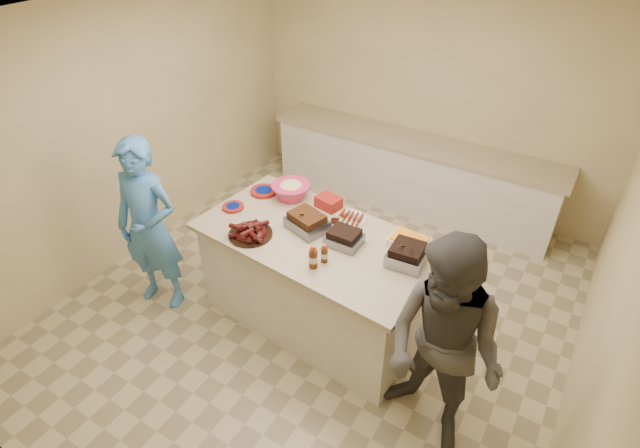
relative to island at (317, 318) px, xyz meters
The scene contains 20 objects.
room 0.16m from the island, 116.88° to the left, with size 4.50×5.00×2.70m, color beige, non-canonical shape.
back_counter 2.38m from the island, 91.75° to the left, with size 3.60×0.64×0.90m, color silver, non-canonical shape.
island is the anchor object (origin of this frame).
rib_platter 1.14m from the island, 150.63° to the right, with size 0.38×0.38×0.15m, color #450C0A, non-canonical shape.
pulled_pork_tray 0.99m from the island, 160.10° to the left, with size 0.34×0.26×0.10m, color #47230F.
brisket_tray 1.01m from the island, ahead, with size 0.28×0.23×0.08m, color black.
roasting_pan 1.26m from the island, ahead, with size 0.28×0.28×0.11m, color gray.
coleslaw_bowl 1.18m from the island, 143.30° to the left, with size 0.37×0.37×0.25m, color #CC2756, non-canonical shape.
sausage_plate 1.06m from the island, 71.83° to the left, with size 0.27×0.27×0.04m, color silver.
mac_cheese_dish 1.25m from the island, 22.65° to the left, with size 0.32×0.23×0.08m, color #FFA01A.
bbq_bottle_a 1.06m from the island, 62.51° to the right, with size 0.07×0.07×0.21m, color #461F09.
bbq_bottle_b 1.04m from the island, 48.43° to the right, with size 0.06×0.06×0.17m, color #461F09.
mustard_bottle 1.02m from the island, 155.47° to the left, with size 0.04×0.04×0.12m, color #FCB800.
sauce_bowl 1.01m from the island, 81.42° to the left, with size 0.14×0.04×0.14m, color silver.
plate_stack_large 1.32m from the island, 157.56° to the left, with size 0.25×0.25×0.03m, color maroon.
plate_stack_small 1.33m from the island, behind, with size 0.20×0.20×0.03m, color maroon.
plastic_cup 1.20m from the island, 149.59° to the left, with size 0.10×0.10×0.10m, color brown.
basket_stack 1.09m from the island, 108.39° to the left, with size 0.22×0.16×0.11m, color maroon.
guest_blue 1.56m from the island, 159.54° to the right, with size 0.63×1.74×0.42m, color #478BD7.
guest_gray 1.44m from the island, 22.31° to the right, with size 0.87×1.79×0.68m, color #514E48.
Camera 1 is at (1.86, -3.03, 3.52)m, focal length 28.00 mm.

